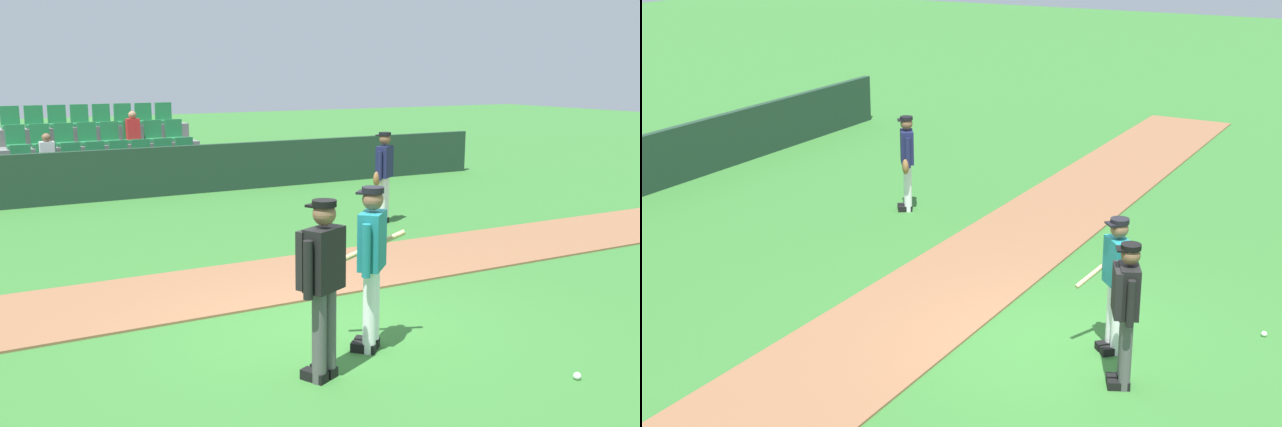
% 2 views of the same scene
% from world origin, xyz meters
% --- Properties ---
extents(ground_plane, '(80.00, 80.00, 0.00)m').
position_xyz_m(ground_plane, '(0.00, 0.00, 0.00)').
color(ground_plane, '#33702D').
extents(infield_dirt_path, '(28.00, 2.09, 0.03)m').
position_xyz_m(infield_dirt_path, '(0.00, 2.30, 0.01)').
color(infield_dirt_path, brown).
rests_on(infield_dirt_path, ground).
extents(batter_teal_jersey, '(0.72, 0.68, 1.76)m').
position_xyz_m(batter_teal_jersey, '(0.17, -0.50, 0.97)').
color(batter_teal_jersey, white).
rests_on(batter_teal_jersey, ground).
extents(umpire_home_plate, '(0.54, 0.43, 1.76)m').
position_xyz_m(umpire_home_plate, '(-0.63, -0.90, 1.00)').
color(umpire_home_plate, '#4C4C4C').
rests_on(umpire_home_plate, ground).
extents(runner_navy_jersey, '(0.61, 0.46, 1.76)m').
position_xyz_m(runner_navy_jersey, '(3.85, 4.80, 0.96)').
color(runner_navy_jersey, white).
rests_on(runner_navy_jersey, ground).
extents(baseball, '(0.07, 0.07, 0.07)m').
position_xyz_m(baseball, '(1.51, -2.10, 0.04)').
color(baseball, white).
rests_on(baseball, ground).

